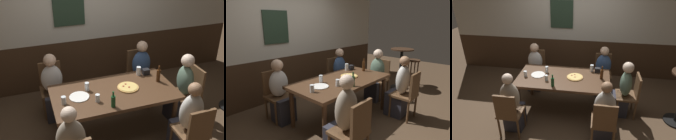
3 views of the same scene
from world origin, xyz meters
The scene contains 22 objects.
ground_plane centered at (0.00, 0.00, 0.00)m, with size 12.00×12.00×0.00m, color #4C3826.
wall_back centered at (0.00, 1.65, 1.30)m, with size 6.40×0.13×2.60m.
dining_table centered at (0.00, 0.00, 0.66)m, with size 1.79×0.94×0.74m.
chair_left_far centered at (-0.79, 0.89, 0.50)m, with size 0.40×0.40×0.88m.
chair_right_near centered at (0.79, -0.89, 0.50)m, with size 0.40×0.40×0.88m.
chair_right_far centered at (0.79, 0.89, 0.50)m, with size 0.40×0.40×0.88m.
chair_head_east centered at (1.31, 0.00, 0.50)m, with size 0.40×0.40×0.88m.
chair_left_near centered at (-0.79, -0.89, 0.50)m, with size 0.40×0.40×0.88m.
person_left_far centered at (-0.79, 0.72, 0.47)m, with size 0.34×0.37×1.11m.
person_right_near centered at (0.79, -0.72, 0.48)m, with size 0.34×0.37×1.15m.
person_right_far centered at (0.79, 0.72, 0.47)m, with size 0.34×0.37×1.12m.
person_head_east centered at (1.15, 0.00, 0.48)m, with size 0.37×0.34×1.14m.
person_left_near centered at (-0.79, -0.72, 0.48)m, with size 0.34×0.37×1.16m.
pizza centered at (0.23, 0.02, 0.75)m, with size 0.31×0.31×0.03m.
beer_glass_tall centered at (-0.74, -0.08, 0.79)m, with size 0.06×0.06×0.11m.
beer_glass_half centered at (0.54, 0.34, 0.80)m, with size 0.07×0.07×0.14m.
tumbler_water centered at (-0.30, -0.17, 0.79)m, with size 0.06×0.06×0.11m.
tumbler_short centered at (-0.36, 0.15, 0.80)m, with size 0.06×0.06×0.13m.
beer_bottle_green centered at (-0.14, -0.36, 0.83)m, with size 0.06×0.06×0.23m.
beer_bottle_brown centered at (0.73, 0.05, 0.84)m, with size 0.06×0.06×0.26m.
plate_white_large centered at (-0.51, 0.01, 0.75)m, with size 0.28×0.28×0.01m, color white.
condiment_caddy centered at (0.66, 0.32, 0.79)m, with size 0.11×0.09×0.09m, color black.
Camera 3 is at (0.55, -3.48, 2.71)m, focal length 33.10 mm.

